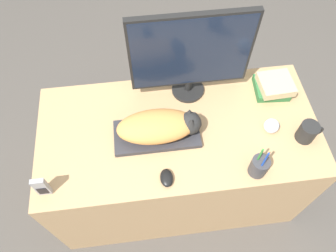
{
  "coord_description": "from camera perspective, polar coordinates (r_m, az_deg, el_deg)",
  "views": [
    {
      "loc": [
        -0.16,
        -0.48,
        2.09
      ],
      "look_at": [
        -0.06,
        0.32,
        0.78
      ],
      "focal_mm": 35.0,
      "sensor_mm": 36.0,
      "label": 1
    }
  ],
  "objects": [
    {
      "name": "pen_cup",
      "position": [
        1.5,
        15.59,
        -6.74
      ],
      "size": [
        0.08,
        0.08,
        0.21
      ],
      "color": "#38383D",
      "rests_on": "desk"
    },
    {
      "name": "phone",
      "position": [
        1.5,
        -21.17,
        -9.89
      ],
      "size": [
        0.06,
        0.02,
        0.13
      ],
      "color": "#99999E",
      "rests_on": "desk"
    },
    {
      "name": "computer_mouse",
      "position": [
        1.47,
        -0.25,
        -9.02
      ],
      "size": [
        0.06,
        0.09,
        0.03
      ],
      "color": "black",
      "rests_on": "desk"
    },
    {
      "name": "book_stack",
      "position": [
        1.79,
        17.9,
        6.66
      ],
      "size": [
        0.19,
        0.18,
        0.08
      ],
      "color": "#2D6B38",
      "rests_on": "desk"
    },
    {
      "name": "baseball",
      "position": [
        1.64,
        17.59,
        0.04
      ],
      "size": [
        0.07,
        0.07,
        0.07
      ],
      "color": "silver",
      "rests_on": "desk"
    },
    {
      "name": "monitor",
      "position": [
        1.53,
        4.0,
        12.35
      ],
      "size": [
        0.57,
        0.17,
        0.49
      ],
      "color": "black",
      "rests_on": "desk"
    },
    {
      "name": "desk",
      "position": [
        1.92,
        1.6,
        -6.13
      ],
      "size": [
        1.38,
        0.67,
        0.72
      ],
      "color": "tan",
      "rests_on": "ground_plane"
    },
    {
      "name": "coffee_mug",
      "position": [
        1.67,
        23.18,
        -0.95
      ],
      "size": [
        0.12,
        0.09,
        0.1
      ],
      "color": "black",
      "rests_on": "desk"
    },
    {
      "name": "keyboard",
      "position": [
        1.57,
        -1.96,
        -1.41
      ],
      "size": [
        0.41,
        0.19,
        0.02
      ],
      "color": "#2D2D33",
      "rests_on": "desk"
    },
    {
      "name": "cat",
      "position": [
        1.51,
        -1.11,
        0.04
      ],
      "size": [
        0.4,
        0.18,
        0.13
      ],
      "color": "#D18C47",
      "rests_on": "keyboard"
    },
    {
      "name": "ground_plane",
      "position": [
        2.15,
        2.68,
        -18.43
      ],
      "size": [
        12.0,
        12.0,
        0.0
      ],
      "primitive_type": "plane",
      "color": "#4C4742"
    }
  ]
}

